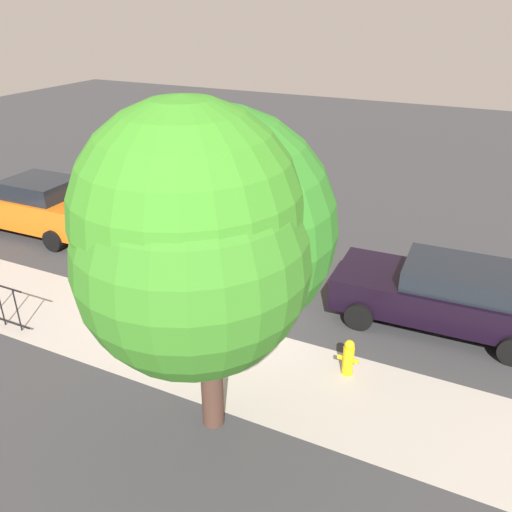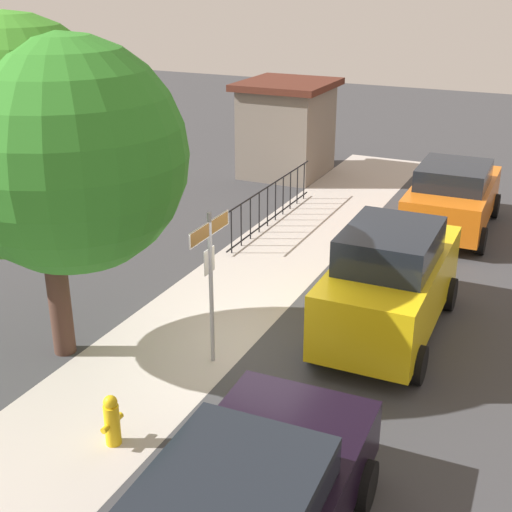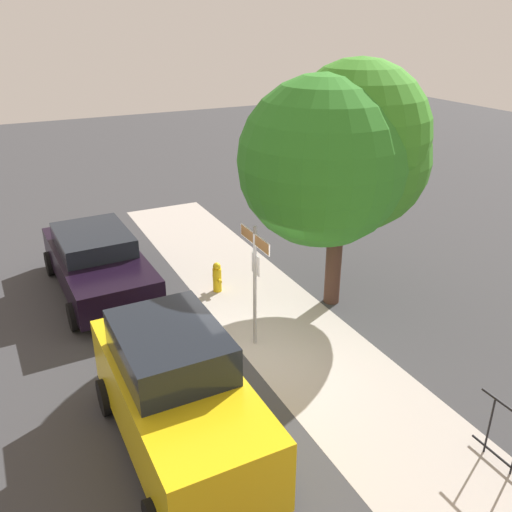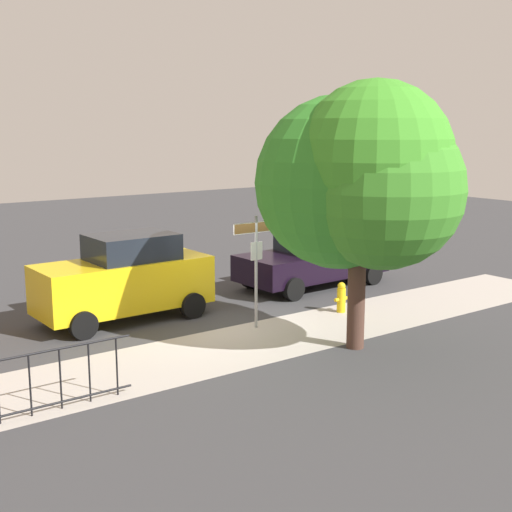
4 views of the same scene
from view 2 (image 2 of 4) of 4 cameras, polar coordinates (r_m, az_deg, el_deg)
name	(u,v)px [view 2 (image 2 of 4)]	position (r m, az deg, el deg)	size (l,w,h in m)	color
ground_plane	(249,350)	(12.18, -0.57, -7.73)	(60.00, 60.00, 0.00)	#38383A
sidewalk_strip	(234,291)	(14.28, -1.80, -2.93)	(24.00, 2.60, 0.00)	#ACA49C
street_sign	(210,260)	(11.06, -3.79, -0.36)	(1.25, 0.07, 2.65)	#9EA0A5
shade_tree	(36,146)	(11.30, -17.64, 8.62)	(3.66, 4.51, 5.61)	#493027
car_yellow	(390,281)	(12.46, 10.99, -2.06)	(4.21, 1.97, 2.11)	gold
car_orange	(453,196)	(18.06, 15.90, 4.77)	(4.18, 2.13, 1.75)	orange
iron_fence	(272,203)	(17.95, 1.29, 4.43)	(5.09, 0.04, 1.07)	black
utility_shed	(287,128)	(22.32, 2.55, 10.52)	(2.99, 2.73, 2.95)	slate
fire_hydrant	(112,420)	(10.01, -11.78, -13.11)	(0.42, 0.22, 0.78)	yellow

